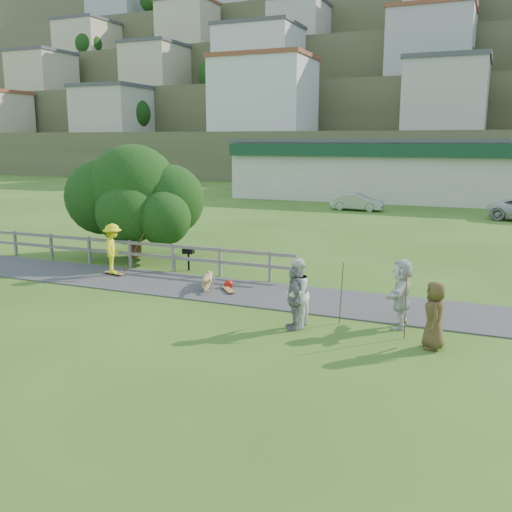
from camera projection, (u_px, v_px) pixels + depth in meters
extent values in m
plane|color=#315217|center=(175.00, 298.00, 18.31)|extent=(260.00, 260.00, 0.00)
cube|color=#39393C|center=(197.00, 287.00, 19.66)|extent=(34.00, 3.00, 0.04)
cube|color=slate|center=(15.00, 243.00, 24.97)|extent=(0.10, 0.10, 1.10)
cube|color=slate|center=(51.00, 247.00, 24.21)|extent=(0.10, 0.10, 1.10)
cube|color=slate|center=(89.00, 250.00, 23.46)|extent=(0.10, 0.10, 1.10)
cube|color=slate|center=(130.00, 254.00, 22.70)|extent=(0.10, 0.10, 1.10)
cube|color=slate|center=(174.00, 258.00, 21.94)|extent=(0.10, 0.10, 1.10)
cube|color=slate|center=(220.00, 262.00, 21.18)|extent=(0.10, 0.10, 1.10)
cube|color=slate|center=(270.00, 266.00, 20.43)|extent=(0.10, 0.10, 1.10)
cube|color=slate|center=(119.00, 242.00, 22.80)|extent=(15.00, 0.08, 0.12)
cube|color=slate|center=(120.00, 253.00, 22.89)|extent=(15.00, 0.08, 0.12)
cube|color=beige|center=(429.00, 171.00, 47.95)|extent=(32.00, 10.00, 4.80)
cube|color=#163D25|center=(423.00, 151.00, 42.89)|extent=(32.00, 0.60, 1.00)
cube|color=#47474C|center=(431.00, 141.00, 47.44)|extent=(32.50, 10.50, 0.30)
cube|color=#464E2E|center=(413.00, 157.00, 67.42)|extent=(220.00, 14.00, 6.00)
cube|color=#BCB7A5|center=(416.00, 100.00, 66.12)|extent=(10.00, 9.00, 7.00)
cube|color=#47474C|center=(418.00, 67.00, 65.37)|extent=(10.40, 9.40, 0.50)
cube|color=#464E2E|center=(428.00, 129.00, 78.47)|extent=(220.00, 14.00, 13.00)
cube|color=#BCB7A5|center=(432.00, 53.00, 76.47)|extent=(10.00, 9.00, 7.00)
cube|color=#47474C|center=(434.00, 23.00, 75.72)|extent=(10.40, 9.40, 0.50)
cube|color=#464E2E|center=(439.00, 104.00, 89.41)|extent=(220.00, 14.00, 21.00)
cube|color=#BCB7A5|center=(444.00, 9.00, 86.62)|extent=(10.00, 9.00, 7.00)
cube|color=#464E2E|center=(447.00, 82.00, 100.26)|extent=(220.00, 14.00, 30.00)
cube|color=#464E2E|center=(455.00, 62.00, 111.92)|extent=(220.00, 14.00, 40.00)
imported|color=yellow|center=(113.00, 251.00, 21.21)|extent=(1.17, 1.39, 1.86)
imported|color=tan|center=(208.00, 280.00, 19.37)|extent=(1.77, 1.02, 0.63)
imported|color=white|center=(296.00, 294.00, 15.26)|extent=(0.76, 0.96, 1.92)
imported|color=gray|center=(294.00, 299.00, 15.18)|extent=(0.84, 1.06, 1.69)
imported|color=#523D20|center=(435.00, 315.00, 13.76)|extent=(0.65, 0.89, 1.68)
imported|color=silver|center=(401.00, 293.00, 15.32)|extent=(0.58, 1.76, 1.90)
imported|color=#A7A9AF|center=(357.00, 202.00, 41.04)|extent=(3.74, 1.39, 1.22)
sphere|color=#A1130B|center=(229.00, 284.00, 19.50)|extent=(0.31, 0.31, 0.31)
cylinder|color=brown|center=(133.00, 250.00, 21.34)|extent=(0.03, 0.03, 1.88)
cylinder|color=brown|center=(341.00, 293.00, 15.63)|extent=(0.03, 0.03, 1.73)
cylinder|color=brown|center=(405.00, 306.00, 14.46)|extent=(0.03, 0.03, 1.74)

